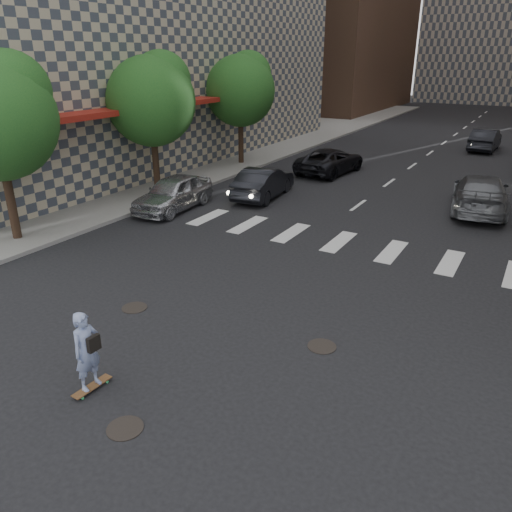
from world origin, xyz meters
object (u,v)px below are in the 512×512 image
(traffic_car_a, at_px, (264,182))
(traffic_car_c, at_px, (330,161))
(skateboarder, at_px, (87,351))
(traffic_car_b, at_px, (480,193))
(tree_b, at_px, (153,97))
(silver_sedan, at_px, (173,193))
(tree_c, at_px, (242,87))
(traffic_car_e, at_px, (485,140))

(traffic_car_a, xyz_separation_m, traffic_car_c, (0.77, 6.62, -0.02))
(skateboarder, relative_size, traffic_car_b, 0.33)
(tree_b, relative_size, traffic_car_a, 1.47)
(skateboarder, height_order, silver_sedan, skateboarder)
(traffic_car_b, bearing_deg, tree_c, -20.94)
(traffic_car_a, xyz_separation_m, traffic_car_b, (9.42, 2.82, 0.07))
(tree_c, distance_m, traffic_car_c, 6.95)
(tree_b, bearing_deg, traffic_car_b, 18.05)
(tree_c, xyz_separation_m, traffic_car_e, (12.58, 12.86, -3.87))
(traffic_car_c, xyz_separation_m, traffic_car_e, (6.87, 12.38, 0.06))
(tree_c, xyz_separation_m, traffic_car_a, (4.95, -6.14, -3.91))
(traffic_car_b, bearing_deg, traffic_car_e, -91.63)
(skateboarder, bearing_deg, traffic_car_e, 87.07)
(silver_sedan, bearing_deg, skateboarder, -62.39)
(tree_b, height_order, skateboarder, tree_b)
(silver_sedan, distance_m, traffic_car_c, 10.93)
(traffic_car_e, bearing_deg, silver_sedan, 67.77)
(tree_c, bearing_deg, silver_sedan, -76.14)
(skateboarder, distance_m, traffic_car_c, 21.88)
(skateboarder, distance_m, traffic_car_b, 18.52)
(traffic_car_a, bearing_deg, tree_c, -57.60)
(traffic_car_e, bearing_deg, traffic_car_b, 98.03)
(traffic_car_a, distance_m, traffic_car_e, 20.48)
(tree_b, distance_m, traffic_car_c, 10.96)
(traffic_car_b, bearing_deg, skateboarder, 65.92)
(tree_b, relative_size, silver_sedan, 1.47)
(skateboarder, height_order, traffic_car_a, skateboarder)
(traffic_car_c, bearing_deg, traffic_car_e, -113.35)
(silver_sedan, height_order, traffic_car_c, silver_sedan)
(silver_sedan, height_order, traffic_car_b, traffic_car_b)
(traffic_car_a, height_order, traffic_car_b, traffic_car_b)
(tree_c, bearing_deg, skateboarder, -66.38)
(tree_c, relative_size, traffic_car_a, 1.47)
(traffic_car_c, bearing_deg, traffic_car_b, 161.98)
(traffic_car_a, distance_m, traffic_car_c, 6.66)
(silver_sedan, bearing_deg, traffic_car_c, 68.99)
(tree_c, distance_m, silver_sedan, 10.96)
(tree_c, relative_size, traffic_car_b, 1.19)
(tree_c, relative_size, traffic_car_e, 1.41)
(tree_c, xyz_separation_m, silver_sedan, (2.45, -9.95, -3.88))
(traffic_car_c, bearing_deg, skateboarder, 104.91)
(silver_sedan, xyz_separation_m, traffic_car_a, (2.50, 3.81, -0.03))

